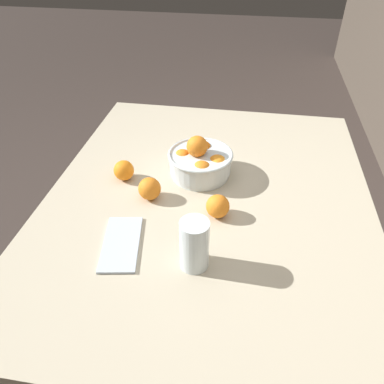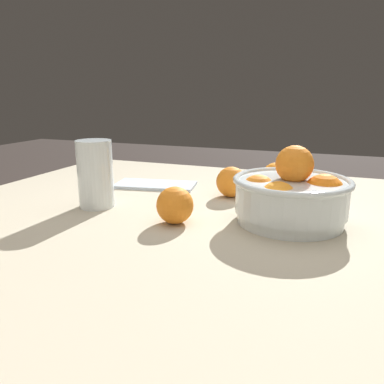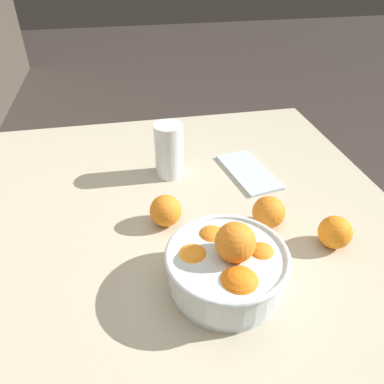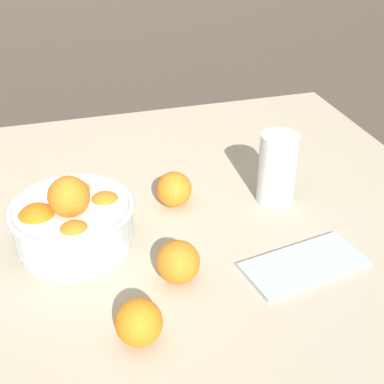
# 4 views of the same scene
# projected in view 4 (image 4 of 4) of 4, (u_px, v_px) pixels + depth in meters

# --- Properties ---
(dining_table) EXTENTS (1.34, 1.08, 0.76)m
(dining_table) POSITION_uv_depth(u_px,v_px,m) (138.00, 249.00, 1.11)
(dining_table) COLOR #B7AD93
(dining_table) RESTS_ON ground_plane
(fruit_bowl) EXTENTS (0.23, 0.23, 0.15)m
(fruit_bowl) POSITION_uv_depth(u_px,v_px,m) (73.00, 221.00, 0.97)
(fruit_bowl) COLOR silver
(fruit_bowl) RESTS_ON dining_table
(juice_glass) EXTENTS (0.08, 0.08, 0.15)m
(juice_glass) POSITION_uv_depth(u_px,v_px,m) (277.00, 171.00, 1.10)
(juice_glass) COLOR #F4A314
(juice_glass) RESTS_ON dining_table
(orange_loose_near_bowl) EXTENTS (0.08, 0.08, 0.08)m
(orange_loose_near_bowl) POSITION_uv_depth(u_px,v_px,m) (178.00, 262.00, 0.90)
(orange_loose_near_bowl) COLOR orange
(orange_loose_near_bowl) RESTS_ON dining_table
(orange_loose_front) EXTENTS (0.07, 0.07, 0.07)m
(orange_loose_front) POSITION_uv_depth(u_px,v_px,m) (174.00, 189.00, 1.10)
(orange_loose_front) COLOR orange
(orange_loose_front) RESTS_ON dining_table
(orange_loose_aside) EXTENTS (0.07, 0.07, 0.07)m
(orange_loose_aside) POSITION_uv_depth(u_px,v_px,m) (139.00, 322.00, 0.79)
(orange_loose_aside) COLOR orange
(orange_loose_aside) RESTS_ON dining_table
(napkin) EXTENTS (0.23, 0.14, 0.01)m
(napkin) POSITION_uv_depth(u_px,v_px,m) (304.00, 264.00, 0.95)
(napkin) COLOR silver
(napkin) RESTS_ON dining_table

